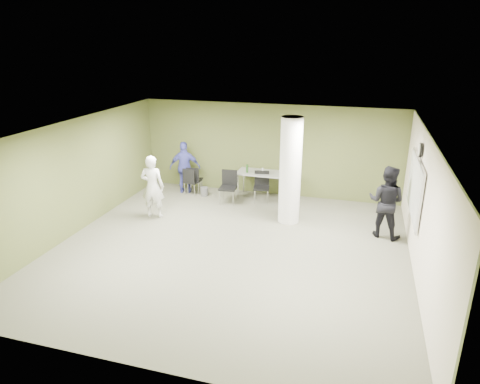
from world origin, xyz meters
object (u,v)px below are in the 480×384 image
(folding_table, at_px, (265,174))
(man_blue, at_px, (185,167))
(chair_back_left, at_px, (194,178))
(woman_white, at_px, (153,187))
(man_black, at_px, (386,202))

(folding_table, distance_m, man_blue, 2.52)
(folding_table, distance_m, chair_back_left, 2.25)
(woman_white, bearing_deg, folding_table, -146.96)
(man_black, height_order, man_blue, man_black)
(chair_back_left, bearing_deg, man_black, 160.86)
(man_black, relative_size, man_blue, 1.10)
(woman_white, height_order, man_black, man_black)
(woman_white, distance_m, man_black, 6.01)
(woman_white, xyz_separation_m, man_black, (5.99, 0.46, 0.04))
(woman_white, height_order, man_blue, woman_white)
(chair_back_left, distance_m, man_blue, 0.43)
(man_blue, bearing_deg, woman_white, 72.47)
(folding_table, height_order, man_blue, man_blue)
(folding_table, xyz_separation_m, woman_white, (-2.58, -2.26, 0.10))
(folding_table, distance_m, woman_white, 3.43)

